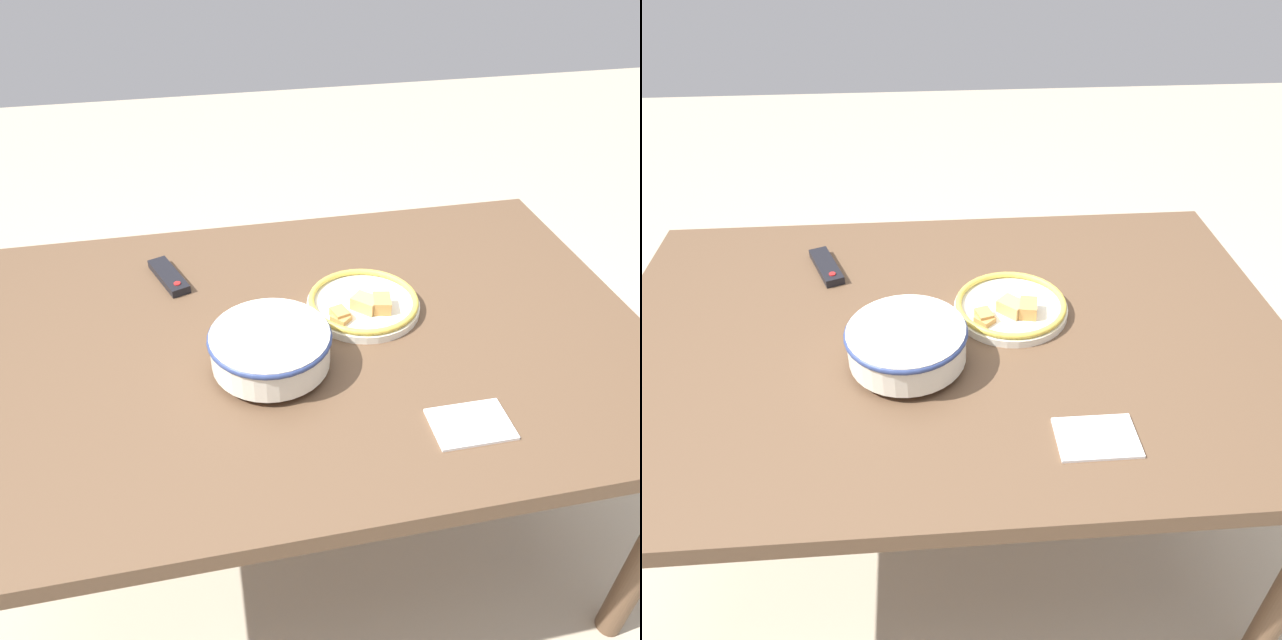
{
  "view_description": "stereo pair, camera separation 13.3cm",
  "coord_description": "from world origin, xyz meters",
  "views": [
    {
      "loc": [
        -0.18,
        -1.06,
        1.56
      ],
      "look_at": [
        0.03,
        -0.02,
        0.76
      ],
      "focal_mm": 35.0,
      "sensor_mm": 36.0,
      "label": 1
    },
    {
      "loc": [
        -0.05,
        -1.08,
        1.56
      ],
      "look_at": [
        0.03,
        -0.02,
        0.76
      ],
      "focal_mm": 35.0,
      "sensor_mm": 36.0,
      "label": 2
    }
  ],
  "objects": [
    {
      "name": "tv_remote",
      "position": [
        -0.29,
        0.27,
        0.72
      ],
      "size": [
        0.1,
        0.17,
        0.02
      ],
      "rotation": [
        0.0,
        0.0,
        3.51
      ],
      "color": "black",
      "rests_on": "dining_table"
    },
    {
      "name": "dining_table",
      "position": [
        0.0,
        0.0,
        0.64
      ],
      "size": [
        1.5,
        1.02,
        0.71
      ],
      "color": "brown",
      "rests_on": "ground_plane"
    },
    {
      "name": "folded_napkin",
      "position": [
        0.25,
        -0.34,
        0.72
      ],
      "size": [
        0.15,
        0.1,
        0.01
      ],
      "color": "white",
      "rests_on": "dining_table"
    },
    {
      "name": "noodle_bowl",
      "position": [
        -0.09,
        -0.1,
        0.77
      ],
      "size": [
        0.25,
        0.25,
        0.09
      ],
      "color": "silver",
      "rests_on": "dining_table"
    },
    {
      "name": "food_plate",
      "position": [
        0.14,
        0.05,
        0.73
      ],
      "size": [
        0.26,
        0.26,
        0.05
      ],
      "color": "silver",
      "rests_on": "dining_table"
    },
    {
      "name": "ground_plane",
      "position": [
        0.0,
        0.0,
        0.0
      ],
      "size": [
        8.0,
        8.0,
        0.0
      ],
      "primitive_type": "plane",
      "color": "#B7A88E"
    }
  ]
}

